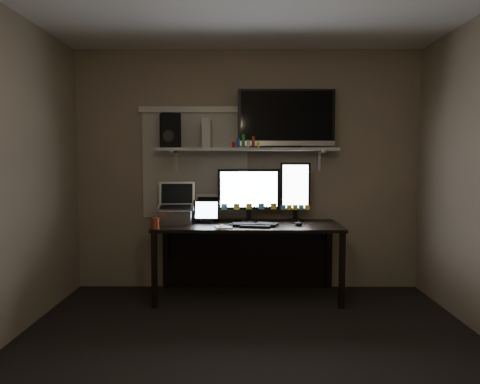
{
  "coord_description": "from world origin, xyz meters",
  "views": [
    {
      "loc": [
        -0.05,
        -3.12,
        1.39
      ],
      "look_at": [
        -0.08,
        1.25,
        1.06
      ],
      "focal_mm": 35.0,
      "sensor_mm": 36.0,
      "label": 1
    }
  ],
  "objects_px": {
    "game_console": "(207,134)",
    "monitor_portrait": "(295,191)",
    "keyboard": "(255,225)",
    "desk": "(248,240)",
    "laptop": "(175,204)",
    "mouse": "(299,224)",
    "tv": "(286,119)",
    "cup": "(155,223)",
    "tablet": "(207,212)",
    "monitor_landscape": "(249,195)",
    "speaker": "(170,131)"
  },
  "relations": [
    {
      "from": "monitor_landscape",
      "to": "game_console",
      "type": "relative_size",
      "value": 2.21
    },
    {
      "from": "cup",
      "to": "tv",
      "type": "bearing_deg",
      "value": 22.53
    },
    {
      "from": "tablet",
      "to": "keyboard",
      "type": "bearing_deg",
      "value": -19.21
    },
    {
      "from": "mouse",
      "to": "keyboard",
      "type": "bearing_deg",
      "value": 166.92
    },
    {
      "from": "desk",
      "to": "laptop",
      "type": "relative_size",
      "value": 4.49
    },
    {
      "from": "desk",
      "to": "tablet",
      "type": "relative_size",
      "value": 6.84
    },
    {
      "from": "laptop",
      "to": "cup",
      "type": "relative_size",
      "value": 3.98
    },
    {
      "from": "keyboard",
      "to": "cup",
      "type": "bearing_deg",
      "value": -161.39
    },
    {
      "from": "desk",
      "to": "cup",
      "type": "xyz_separation_m",
      "value": [
        -0.85,
        -0.42,
        0.23
      ]
    },
    {
      "from": "tablet",
      "to": "laptop",
      "type": "relative_size",
      "value": 0.66
    },
    {
      "from": "monitor_landscape",
      "to": "tv",
      "type": "bearing_deg",
      "value": 1.24
    },
    {
      "from": "game_console",
      "to": "monitor_portrait",
      "type": "bearing_deg",
      "value": 4.09
    },
    {
      "from": "keyboard",
      "to": "game_console",
      "type": "relative_size",
      "value": 1.53
    },
    {
      "from": "tablet",
      "to": "cup",
      "type": "height_order",
      "value": "tablet"
    },
    {
      "from": "keyboard",
      "to": "monitor_portrait",
      "type": "bearing_deg",
      "value": 47.52
    },
    {
      "from": "desk",
      "to": "cup",
      "type": "bearing_deg",
      "value": -153.6
    },
    {
      "from": "tv",
      "to": "monitor_landscape",
      "type": "bearing_deg",
      "value": -174.43
    },
    {
      "from": "desk",
      "to": "keyboard",
      "type": "bearing_deg",
      "value": -74.76
    },
    {
      "from": "desk",
      "to": "tv",
      "type": "height_order",
      "value": "tv"
    },
    {
      "from": "monitor_landscape",
      "to": "speaker",
      "type": "height_order",
      "value": "speaker"
    },
    {
      "from": "mouse",
      "to": "tablet",
      "type": "xyz_separation_m",
      "value": [
        -0.9,
        0.19,
        0.1
      ]
    },
    {
      "from": "mouse",
      "to": "tablet",
      "type": "relative_size",
      "value": 0.4
    },
    {
      "from": "monitor_landscape",
      "to": "game_console",
      "type": "xyz_separation_m",
      "value": [
        -0.42,
        0.06,
        0.62
      ]
    },
    {
      "from": "desk",
      "to": "keyboard",
      "type": "height_order",
      "value": "keyboard"
    },
    {
      "from": "tablet",
      "to": "tv",
      "type": "distance_m",
      "value": 1.23
    },
    {
      "from": "tv",
      "to": "speaker",
      "type": "relative_size",
      "value": 2.82
    },
    {
      "from": "monitor_landscape",
      "to": "laptop",
      "type": "relative_size",
      "value": 1.57
    },
    {
      "from": "monitor_landscape",
      "to": "keyboard",
      "type": "height_order",
      "value": "monitor_landscape"
    },
    {
      "from": "keyboard",
      "to": "mouse",
      "type": "bearing_deg",
      "value": 9.72
    },
    {
      "from": "cup",
      "to": "speaker",
      "type": "relative_size",
      "value": 0.29
    },
    {
      "from": "laptop",
      "to": "game_console",
      "type": "height_order",
      "value": "game_console"
    },
    {
      "from": "mouse",
      "to": "tv",
      "type": "relative_size",
      "value": 0.11
    },
    {
      "from": "monitor_landscape",
      "to": "tablet",
      "type": "bearing_deg",
      "value": -173.46
    },
    {
      "from": "laptop",
      "to": "tablet",
      "type": "bearing_deg",
      "value": 7.87
    },
    {
      "from": "game_console",
      "to": "keyboard",
      "type": "bearing_deg",
      "value": -32.28
    },
    {
      "from": "monitor_portrait",
      "to": "mouse",
      "type": "distance_m",
      "value": 0.44
    },
    {
      "from": "cup",
      "to": "monitor_landscape",
      "type": "bearing_deg",
      "value": 28.49
    },
    {
      "from": "keyboard",
      "to": "tablet",
      "type": "xyz_separation_m",
      "value": [
        -0.48,
        0.2,
        0.1
      ]
    },
    {
      "from": "monitor_portrait",
      "to": "monitor_landscape",
      "type": "bearing_deg",
      "value": -171.27
    },
    {
      "from": "monitor_portrait",
      "to": "tablet",
      "type": "bearing_deg",
      "value": -168.77
    },
    {
      "from": "tablet",
      "to": "cup",
      "type": "xyz_separation_m",
      "value": [
        -0.44,
        -0.38,
        -0.06
      ]
    },
    {
      "from": "desk",
      "to": "monitor_landscape",
      "type": "relative_size",
      "value": 2.86
    },
    {
      "from": "keyboard",
      "to": "speaker",
      "type": "xyz_separation_m",
      "value": [
        -0.85,
        0.34,
        0.91
      ]
    },
    {
      "from": "monitor_portrait",
      "to": "laptop",
      "type": "xyz_separation_m",
      "value": [
        -1.2,
        -0.21,
        -0.1
      ]
    },
    {
      "from": "desk",
      "to": "keyboard",
      "type": "relative_size",
      "value": 4.13
    },
    {
      "from": "game_console",
      "to": "laptop",
      "type": "bearing_deg",
      "value": -140.44
    },
    {
      "from": "mouse",
      "to": "speaker",
      "type": "relative_size",
      "value": 0.31
    },
    {
      "from": "cup",
      "to": "tv",
      "type": "xyz_separation_m",
      "value": [
        1.24,
        0.52,
        0.99
      ]
    },
    {
      "from": "tablet",
      "to": "cup",
      "type": "relative_size",
      "value": 2.61
    },
    {
      "from": "monitor_portrait",
      "to": "keyboard",
      "type": "xyz_separation_m",
      "value": [
        -0.42,
        -0.35,
        -0.29
      ]
    }
  ]
}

